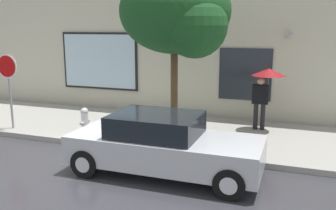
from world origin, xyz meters
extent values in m
plane|color=#333338|center=(0.00, 0.00, 0.00)|extent=(60.00, 60.00, 0.00)
cube|color=gray|center=(0.00, 3.00, 0.07)|extent=(20.00, 4.00, 0.15)
cube|color=beige|center=(0.00, 5.50, 3.50)|extent=(20.00, 0.40, 7.00)
cube|color=black|center=(-3.28, 5.27, 1.99)|extent=(3.27, 0.06, 2.23)
cube|color=silver|center=(-3.28, 5.24, 1.99)|extent=(3.11, 0.03, 2.07)
cube|color=#262B33|center=(2.43, 5.28, 1.70)|extent=(1.80, 0.04, 1.80)
cone|color=#99999E|center=(3.83, 5.15, 3.10)|extent=(0.22, 0.24, 0.24)
cube|color=#B7BABF|center=(1.45, -0.04, 0.58)|extent=(4.34, 1.72, 0.64)
cube|color=black|center=(1.23, -0.04, 1.14)|extent=(1.95, 1.51, 0.49)
cylinder|color=black|center=(3.07, 0.75, 0.32)|extent=(0.64, 0.22, 0.64)
cylinder|color=silver|center=(3.07, 0.75, 0.32)|extent=(0.35, 0.24, 0.35)
cylinder|color=black|center=(3.07, -0.83, 0.32)|extent=(0.64, 0.22, 0.64)
cylinder|color=silver|center=(3.07, -0.83, 0.32)|extent=(0.35, 0.24, 0.35)
cylinder|color=black|center=(-0.17, 0.75, 0.32)|extent=(0.64, 0.22, 0.64)
cylinder|color=silver|center=(-0.17, 0.75, 0.32)|extent=(0.35, 0.24, 0.35)
cylinder|color=black|center=(-0.17, -0.83, 0.32)|extent=(0.64, 0.22, 0.64)
cylinder|color=silver|center=(-0.17, -0.83, 0.32)|extent=(0.35, 0.24, 0.35)
cylinder|color=white|center=(-1.69, 1.58, 0.50)|extent=(0.22, 0.22, 0.71)
sphere|color=#BBBBB7|center=(-1.69, 1.58, 0.86)|extent=(0.23, 0.23, 0.23)
cylinder|color=#BBBBB7|center=(-1.69, 1.42, 0.54)|extent=(0.09, 0.12, 0.09)
cylinder|color=#BBBBB7|center=(-1.69, 1.74, 0.54)|extent=(0.09, 0.12, 0.09)
cylinder|color=white|center=(-1.69, 1.58, 0.18)|extent=(0.30, 0.30, 0.06)
cylinder|color=black|center=(3.00, 3.94, 0.56)|extent=(0.14, 0.14, 0.83)
cylinder|color=black|center=(3.22, 3.94, 0.56)|extent=(0.14, 0.14, 0.83)
cube|color=black|center=(3.11, 3.94, 1.27)|extent=(0.48, 0.22, 0.59)
sphere|color=tan|center=(3.11, 3.94, 1.68)|extent=(0.22, 0.22, 0.22)
cylinder|color=#4C4C51|center=(3.32, 3.94, 1.52)|extent=(0.02, 0.02, 0.90)
cone|color=maroon|center=(3.32, 3.94, 1.97)|extent=(1.02, 1.02, 0.22)
cylinder|color=#4C3823|center=(0.88, 2.25, 1.51)|extent=(0.20, 0.20, 2.72)
ellipsoid|color=#19471E|center=(0.88, 2.25, 3.73)|extent=(3.09, 2.63, 2.32)
sphere|color=#19471E|center=(1.57, 1.86, 3.34)|extent=(1.70, 1.70, 1.70)
cylinder|color=gray|center=(-4.27, 1.46, 1.31)|extent=(0.07, 0.07, 2.32)
cylinder|color=white|center=(-4.27, 1.42, 2.12)|extent=(0.76, 0.02, 0.76)
cylinder|color=red|center=(-4.27, 1.40, 2.12)|extent=(0.66, 0.02, 0.66)
camera|label=1|loc=(4.19, -7.47, 3.30)|focal=39.17mm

